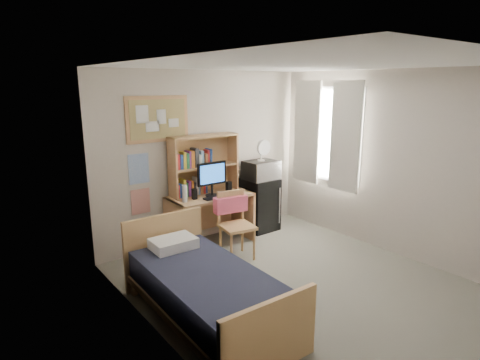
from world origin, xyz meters
TOP-DOWN VIEW (x-y plane):
  - floor at (0.00, 0.00)m, footprint 3.60×4.20m
  - ceiling at (0.00, 0.00)m, footprint 3.60×4.20m
  - wall_back at (0.00, 2.10)m, footprint 3.60×0.04m
  - wall_left at (-1.80, 0.00)m, footprint 0.04×4.20m
  - wall_right at (1.80, 0.00)m, footprint 0.04×4.20m
  - window_unit at (1.75, 1.20)m, footprint 0.10×1.40m
  - curtain_left at (1.72, 0.80)m, footprint 0.04×0.55m
  - curtain_right at (1.72, 1.60)m, footprint 0.04×0.55m
  - bulletin_board at (-0.78, 2.08)m, footprint 0.94×0.03m
  - poster_wave at (-1.10, 2.09)m, footprint 0.30×0.01m
  - poster_japan at (-1.10, 2.09)m, footprint 0.28×0.01m
  - desk at (-0.14, 1.77)m, footprint 1.26×0.65m
  - desk_chair at (-0.12, 1.12)m, footprint 0.55×0.55m
  - mini_fridge at (0.88, 1.82)m, footprint 0.51×0.51m
  - bed at (-1.28, 0.09)m, footprint 1.03×1.98m
  - hutch at (-0.14, 1.92)m, footprint 1.08×0.29m
  - monitor at (-0.14, 1.71)m, footprint 0.47×0.04m
  - keyboard at (-0.14, 1.57)m, footprint 0.42×0.14m
  - speaker_left at (-0.44, 1.71)m, footprint 0.06×0.06m
  - speaker_right at (0.16, 1.70)m, footprint 0.07×0.07m
  - water_bottle at (-0.62, 1.67)m, footprint 0.07×0.07m
  - hoodie at (-0.09, 1.32)m, footprint 0.50×0.23m
  - microwave at (0.88, 1.80)m, footprint 0.52×0.40m
  - desk_fan at (0.88, 1.80)m, footprint 0.25×0.25m
  - pillow at (-1.26, 0.84)m, footprint 0.51×0.36m

SIDE VIEW (x-z plane):
  - floor at x=0.00m, z-range -0.02..0.00m
  - bed at x=-1.28m, z-range 0.00..0.54m
  - desk at x=-0.14m, z-range 0.00..0.78m
  - mini_fridge at x=0.88m, z-range 0.00..0.87m
  - desk_chair at x=-0.12m, z-range 0.00..0.95m
  - pillow at x=-1.26m, z-range 0.54..0.66m
  - hoodie at x=-0.09m, z-range 0.62..0.85m
  - poster_japan at x=-1.10m, z-range 0.60..0.96m
  - keyboard at x=-0.14m, z-range 0.78..0.80m
  - speaker_left at x=-0.44m, z-range 0.78..0.94m
  - speaker_right at x=0.16m, z-range 0.78..0.96m
  - water_bottle at x=-0.62m, z-range 0.78..1.03m
  - microwave at x=0.88m, z-range 0.87..1.18m
  - monitor at x=-0.14m, z-range 0.78..1.29m
  - hutch at x=-0.14m, z-range 0.78..1.66m
  - poster_wave at x=-1.10m, z-range 1.04..1.46m
  - wall_back at x=0.00m, z-range 0.00..2.60m
  - wall_left at x=-1.80m, z-range 0.00..2.60m
  - wall_right at x=1.80m, z-range 0.00..2.60m
  - desk_fan at x=0.88m, z-range 1.18..1.49m
  - window_unit at x=1.75m, z-range 0.75..2.45m
  - curtain_left at x=1.72m, z-range 0.75..2.45m
  - curtain_right at x=1.72m, z-range 0.75..2.45m
  - bulletin_board at x=-0.78m, z-range 1.60..2.24m
  - ceiling at x=0.00m, z-range 2.59..2.61m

